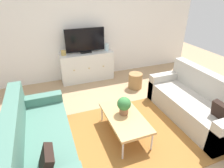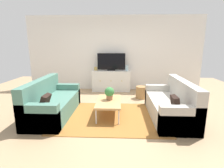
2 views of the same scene
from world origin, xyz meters
TOP-DOWN VIEW (x-y plane):
  - ground_plane at (0.00, 0.00)m, footprint 10.00×10.00m
  - wall_back at (0.00, 2.55)m, footprint 6.40×0.12m
  - area_rug at (0.00, -0.15)m, footprint 2.50×1.90m
  - couch_left_side at (-1.44, -0.10)m, footprint 0.82×1.88m
  - couch_right_side at (1.44, -0.10)m, footprint 0.82×1.88m
  - coffee_table at (-0.05, -0.07)m, footprint 0.56×1.05m
  - potted_plant at (-0.03, 0.01)m, footprint 0.23×0.23m
  - tv_console at (-0.10, 2.27)m, footprint 1.37×0.47m
  - flat_screen_tv at (-0.10, 2.29)m, footprint 1.00×0.16m
  - glass_vase at (0.47, 2.27)m, footprint 0.11×0.11m
  - mantel_clock at (-0.66, 2.27)m, footprint 0.11×0.07m
  - wicker_basket at (0.90, 1.37)m, footprint 0.34×0.34m

SIDE VIEW (x-z plane):
  - ground_plane at x=0.00m, z-range 0.00..0.00m
  - area_rug at x=0.00m, z-range 0.00..0.01m
  - wicker_basket at x=0.90m, z-range 0.00..0.38m
  - couch_left_side at x=-1.44m, z-range -0.15..0.73m
  - couch_right_side at x=1.44m, z-range -0.15..0.73m
  - coffee_table at x=-0.05m, z-range 0.16..0.54m
  - tv_console at x=-0.10m, z-range 0.00..0.75m
  - potted_plant at x=-0.03m, z-range 0.40..0.71m
  - mantel_clock at x=-0.66m, z-range 0.75..0.88m
  - glass_vase at x=0.47m, z-range 0.75..0.95m
  - flat_screen_tv at x=-0.10m, z-range 0.75..1.37m
  - wall_back at x=0.00m, z-range 0.00..2.70m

